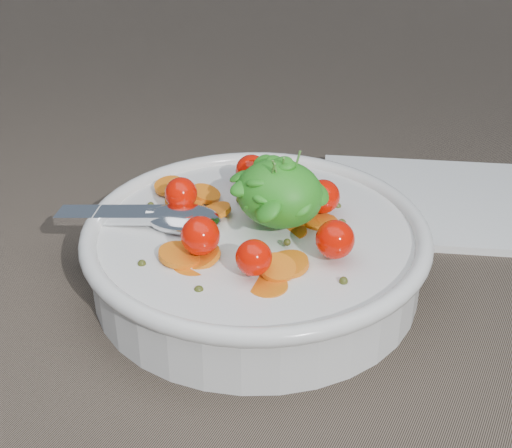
% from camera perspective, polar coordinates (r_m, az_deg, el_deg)
% --- Properties ---
extents(ground, '(6.00, 6.00, 0.00)m').
position_cam_1_polar(ground, '(0.51, -0.09, -6.14)').
color(ground, brown).
rests_on(ground, ground).
extents(bowl, '(0.26, 0.25, 0.10)m').
position_cam_1_polar(bowl, '(0.51, -0.00, -2.08)').
color(bowl, silver).
rests_on(bowl, ground).
extents(napkin, '(0.22, 0.21, 0.01)m').
position_cam_1_polar(napkin, '(0.64, 13.34, 1.80)').
color(napkin, white).
rests_on(napkin, ground).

